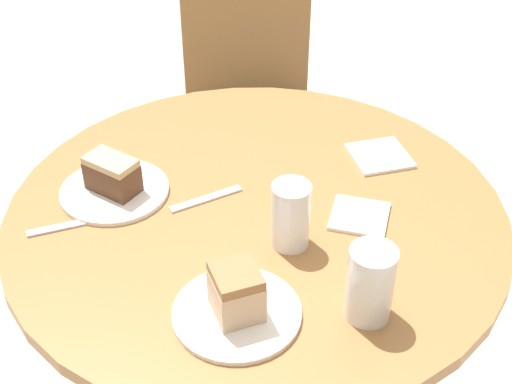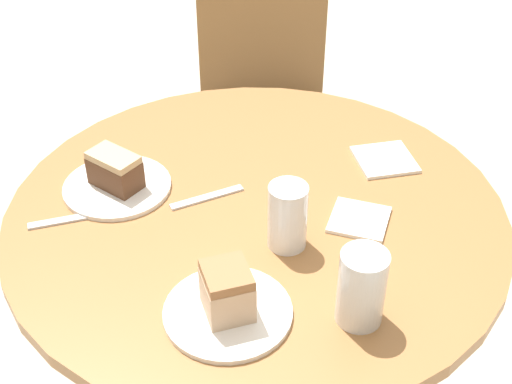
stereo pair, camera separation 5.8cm
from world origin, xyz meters
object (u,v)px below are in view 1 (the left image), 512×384
at_px(cake_slice_far, 236,292).
at_px(glass_lemonade, 290,218).
at_px(chair, 253,114).
at_px(cake_slice_near, 112,174).
at_px(plate_far, 237,313).
at_px(glass_water, 370,286).
at_px(plate_near, 115,191).

height_order(cake_slice_far, glass_lemonade, glass_lemonade).
xyz_separation_m(chair, glass_lemonade, (-0.04, -0.96, 0.34)).
height_order(cake_slice_near, cake_slice_far, cake_slice_far).
bearing_deg(cake_slice_far, plate_far, 180.00).
bearing_deg(glass_water, cake_slice_near, 138.08).
height_order(cake_slice_near, glass_lemonade, glass_lemonade).
height_order(chair, glass_lemonade, chair).
bearing_deg(plate_near, cake_slice_near, 0.00).
bearing_deg(chair, glass_water, -90.69).
bearing_deg(glass_lemonade, cake_slice_far, -123.91).
distance_m(cake_slice_far, glass_lemonade, 0.21).
xyz_separation_m(glass_lemonade, glass_water, (0.10, -0.20, 0.00)).
distance_m(plate_near, plate_far, 0.43).
height_order(plate_near, glass_lemonade, glass_lemonade).
relative_size(cake_slice_near, glass_lemonade, 0.92).
height_order(plate_near, glass_water, glass_water).
distance_m(plate_far, glass_lemonade, 0.22).
height_order(plate_near, plate_far, same).
height_order(plate_far, cake_slice_near, cake_slice_near).
distance_m(chair, plate_near, 0.89).
xyz_separation_m(plate_far, glass_lemonade, (0.12, 0.17, 0.05)).
xyz_separation_m(chair, glass_water, (0.06, -1.15, 0.35)).
relative_size(chair, glass_lemonade, 7.32).
bearing_deg(glass_water, chair, 93.05).
height_order(cake_slice_far, glass_water, glass_water).
distance_m(plate_far, glass_water, 0.23).
distance_m(chair, glass_lemonade, 1.02).
bearing_deg(plate_near, glass_water, -41.92).
bearing_deg(cake_slice_near, cake_slice_far, -59.53).
relative_size(plate_far, cake_slice_far, 2.22).
bearing_deg(glass_lemonade, chair, 87.61).
xyz_separation_m(chair, cake_slice_far, (-0.16, -1.13, 0.34)).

